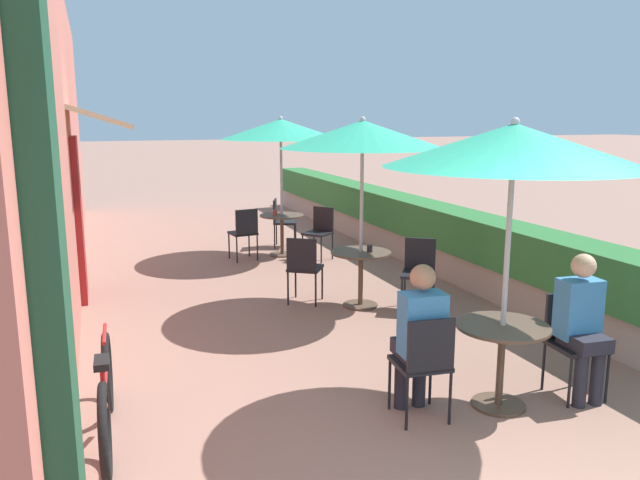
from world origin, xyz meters
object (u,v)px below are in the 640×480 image
patio_umbrella_mid (362,135)px  cafe_chair_mid_left (304,264)px  patio_table_near (502,348)px  cafe_chair_near_right (572,336)px  patio_umbrella_far (281,129)px  cafe_chair_far_back (281,219)px  cafe_chair_near_left (424,359)px  cafe_chair_mid_right (419,268)px  bicycle_leaning (106,397)px  seated_patron_near_right (582,321)px  cafe_chair_far_left (244,230)px  cafe_chair_far_right (320,229)px  patio_table_far (282,226)px  patio_umbrella_near (514,146)px  patio_table_mid (361,267)px  coffee_cup_mid (370,249)px  coffee_cup_far (275,213)px  seated_patron_near_left (419,333)px

patio_umbrella_mid → cafe_chair_mid_left: (-0.64, 0.33, -1.62)m
patio_table_near → cafe_chair_near_right: bearing=1.1°
patio_umbrella_far → cafe_chair_far_back: 1.77m
cafe_chair_near_left → cafe_chair_mid_right: same height
patio_table_near → bicycle_leaning: bearing=170.4°
seated_patron_near_right → cafe_chair_far_left: seated_patron_near_right is taller
cafe_chair_far_right → patio_table_far: bearing=6.1°
patio_umbrella_near → cafe_chair_near_left: (-0.72, -0.01, -1.62)m
seated_patron_near_right → cafe_chair_mid_right: seated_patron_near_right is taller
cafe_chair_mid_left → cafe_chair_far_left: same height
patio_umbrella_far → patio_table_mid: bearing=-88.4°
seated_patron_near_right → coffee_cup_mid: size_ratio=13.89×
cafe_chair_far_right → patio_umbrella_mid: bearing=132.3°
patio_umbrella_far → coffee_cup_far: bearing=-178.8°
cafe_chair_mid_left → coffee_cup_far: cafe_chair_mid_left is taller
cafe_chair_near_right → cafe_chair_mid_left: (-1.33, 3.24, 0.00)m
cafe_chair_far_right → bicycle_leaning: cafe_chair_far_right is taller
seated_patron_near_right → patio_umbrella_mid: 3.42m
patio_table_far → cafe_chair_far_right: bearing=-45.3°
patio_umbrella_near → patio_umbrella_far: same height
patio_umbrella_mid → cafe_chair_mid_right: size_ratio=2.70×
cafe_chair_near_left → seated_patron_near_left: seated_patron_near_left is taller
cafe_chair_far_left → cafe_chair_mid_left: bearing=-95.5°
coffee_cup_far → cafe_chair_far_back: bearing=66.2°
seated_patron_near_left → cafe_chair_far_back: 6.72m
coffee_cup_far → patio_umbrella_far: bearing=1.2°
cafe_chair_near_right → patio_umbrella_far: bearing=-77.7°
patio_umbrella_mid → patio_table_far: bearing=91.6°
patio_table_mid → cafe_chair_mid_left: (-0.64, 0.33, 0.01)m
seated_patron_near_left → cafe_chair_far_left: seated_patron_near_left is taller
patio_table_far → coffee_cup_mid: bearing=-86.8°
cafe_chair_far_left → cafe_chair_far_right: size_ratio=1.00×
seated_patron_near_right → cafe_chair_far_right: 5.67m
cafe_chair_near_right → cafe_chair_far_right: size_ratio=1.00×
cafe_chair_near_right → cafe_chair_mid_right: bearing=-84.0°
patio_umbrella_mid → patio_umbrella_near: bearing=-90.7°
patio_table_mid → cafe_chair_far_right: 2.66m
seated_patron_near_left → patio_umbrella_mid: (0.75, 2.83, 1.45)m
coffee_cup_mid → patio_table_near: bearing=-92.5°
seated_patron_near_right → coffee_cup_mid: (-0.59, 2.96, 0.06)m
coffee_cup_mid → cafe_chair_far_right: 2.73m
cafe_chair_far_left → seated_patron_near_left: bearing=-98.2°
cafe_chair_near_left → cafe_chair_near_right: bearing=6.1°
patio_umbrella_mid → cafe_chair_far_back: patio_umbrella_mid is taller
seated_patron_near_left → cafe_chair_mid_right: bearing=66.0°
patio_table_mid → cafe_chair_mid_left: 0.72m
patio_table_near → cafe_chair_far_left: 5.94m
cafe_chair_near_left → patio_umbrella_near: bearing=6.1°
patio_umbrella_near → patio_table_far: 6.29m
cafe_chair_far_left → patio_table_near: bearing=-91.4°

